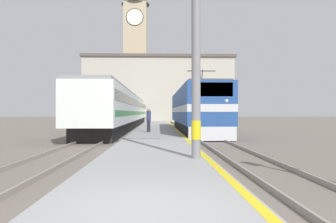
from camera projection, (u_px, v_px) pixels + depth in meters
name	position (u px, v px, depth m)	size (l,w,h in m)	color
ground_plane	(157.00, 129.00, 34.94)	(200.00, 200.00, 0.00)	#70665B
platform	(157.00, 130.00, 29.94)	(3.69, 140.00, 0.26)	#999999
rail_track_near	(192.00, 131.00, 30.04)	(2.84, 140.00, 0.16)	#70665B
rail_track_far	(117.00, 131.00, 29.83)	(2.83, 140.00, 0.16)	#70665B
locomotive_train	(194.00, 110.00, 28.34)	(2.92, 19.67, 4.73)	black
passenger_train	(130.00, 111.00, 43.78)	(2.92, 54.47, 3.62)	black
catenary_mast	(198.00, 37.00, 10.45)	(2.20, 0.31, 7.87)	gray
person_on_platform	(149.00, 119.00, 24.49)	(0.34, 0.34, 1.81)	#23232D
clock_tower	(135.00, 48.00, 70.05)	(5.99, 5.99, 29.15)	tan
station_building	(159.00, 89.00, 63.23)	(28.44, 8.42, 12.38)	#B7B2A3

